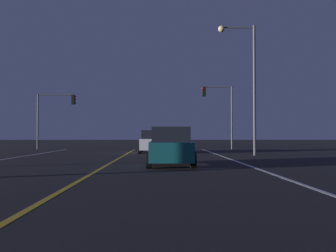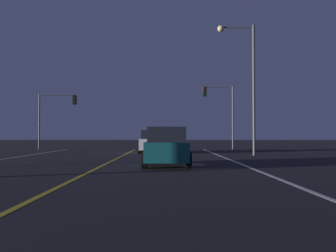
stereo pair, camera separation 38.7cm
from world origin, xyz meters
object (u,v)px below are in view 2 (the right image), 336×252
at_px(traffic_light_near_left, 58,108).
at_px(traffic_light_near_right, 219,103).
at_px(car_lead_same_lane, 167,147).
at_px(street_lamp_right_far, 246,73).
at_px(car_ahead_far, 153,142).

bearing_deg(traffic_light_near_left, traffic_light_near_right, 0.00).
distance_m(car_lead_same_lane, street_lamp_right_far, 10.68).
bearing_deg(traffic_light_near_right, traffic_light_near_left, 0.00).
height_order(car_ahead_far, traffic_light_near_left, traffic_light_near_left).
relative_size(car_lead_same_lane, traffic_light_near_right, 0.72).
bearing_deg(car_ahead_far, traffic_light_near_left, 53.47).
height_order(car_lead_same_lane, traffic_light_near_left, traffic_light_near_left).
height_order(traffic_light_near_right, traffic_light_near_left, traffic_light_near_right).
bearing_deg(street_lamp_right_far, car_ahead_far, -30.86).
bearing_deg(traffic_light_near_left, car_lead_same_lane, -61.27).
xyz_separation_m(car_lead_same_lane, traffic_light_near_left, (-10.20, 18.61, 3.05)).
bearing_deg(traffic_light_near_left, car_ahead_far, -36.53).
height_order(car_ahead_far, street_lamp_right_far, street_lamp_right_far).
xyz_separation_m(car_lead_same_lane, car_ahead_far, (-1.04, 11.82, 0.00)).
xyz_separation_m(car_ahead_far, traffic_light_near_right, (6.01, 6.79, 3.55)).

